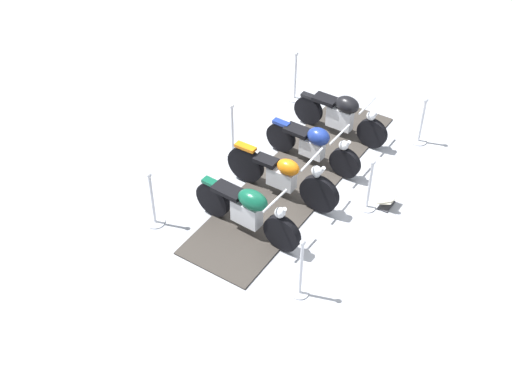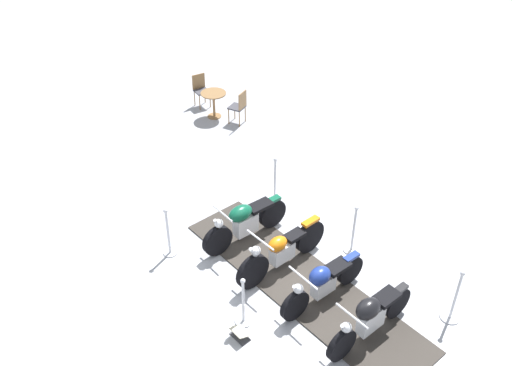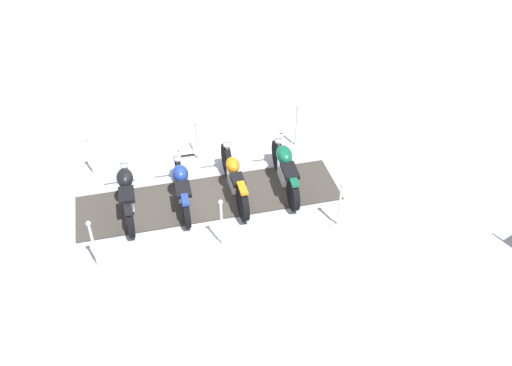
# 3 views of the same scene
# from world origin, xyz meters

# --- Properties ---
(ground_plane) EXTENTS (80.00, 80.00, 0.00)m
(ground_plane) POSITION_xyz_m (0.00, 0.00, 0.00)
(ground_plane) COLOR #A8AAB2
(display_platform) EXTENTS (4.91, 4.87, 0.03)m
(display_platform) POSITION_xyz_m (0.00, 0.00, 0.02)
(display_platform) COLOR #38332D
(display_platform) RESTS_ON ground_plane
(motorcycle_forest) EXTENTS (1.49, 1.63, 0.97)m
(motorcycle_forest) POSITION_xyz_m (-1.16, -1.18, 0.51)
(motorcycle_forest) COLOR black
(motorcycle_forest) RESTS_ON display_platform
(motorcycle_copper) EXTENTS (1.67, 1.66, 1.05)m
(motorcycle_copper) POSITION_xyz_m (-0.38, -0.40, 0.48)
(motorcycle_copper) COLOR black
(motorcycle_copper) RESTS_ON display_platform
(motorcycle_navy) EXTENTS (1.45, 1.55, 0.89)m
(motorcycle_navy) POSITION_xyz_m (0.41, 0.37, 0.47)
(motorcycle_navy) COLOR black
(motorcycle_navy) RESTS_ON display_platform
(motorcycle_black) EXTENTS (1.50, 1.55, 0.92)m
(motorcycle_black) POSITION_xyz_m (1.20, 1.14, 0.51)
(motorcycle_black) COLOR black
(motorcycle_black) RESTS_ON display_platform
(stanchion_right_front) EXTENTS (0.28, 0.28, 1.15)m
(stanchion_right_front) POSITION_xyz_m (-0.66, -2.66, 0.42)
(stanchion_right_front) COLOR silver
(stanchion_right_front) RESTS_ON ground_plane
(stanchion_right_mid) EXTENTS (0.31, 0.31, 1.05)m
(stanchion_right_mid) POSITION_xyz_m (1.01, -1.02, 0.35)
(stanchion_right_mid) COLOR silver
(stanchion_right_mid) RESTS_ON ground_plane
(stanchion_left_front) EXTENTS (0.34, 0.34, 1.11)m
(stanchion_left_front) POSITION_xyz_m (-2.67, -0.62, 0.35)
(stanchion_left_front) COLOR silver
(stanchion_left_front) RESTS_ON ground_plane
(stanchion_left_rear) EXTENTS (0.36, 0.36, 1.14)m
(stanchion_left_rear) POSITION_xyz_m (0.66, 2.66, 0.34)
(stanchion_left_rear) COLOR silver
(stanchion_left_rear) RESTS_ON ground_plane
(stanchion_left_mid) EXTENTS (0.32, 0.32, 1.14)m
(stanchion_left_mid) POSITION_xyz_m (-1.01, 1.02, 0.38)
(stanchion_left_mid) COLOR silver
(stanchion_left_mid) RESTS_ON ground_plane
(info_placard) EXTENTS (0.41, 0.41, 0.22)m
(info_placard) POSITION_xyz_m (1.36, -1.05, 0.08)
(info_placard) COLOR #333338
(info_placard) RESTS_ON ground_plane
(cafe_table) EXTENTS (0.72, 0.72, 0.75)m
(cafe_table) POSITION_xyz_m (-6.44, -2.51, 0.56)
(cafe_table) COLOR olive
(cafe_table) RESTS_ON ground_plane
(cafe_chair_near_table) EXTENTS (0.53, 0.53, 0.98)m
(cafe_chair_near_table) POSITION_xyz_m (-6.10, -1.76, 0.56)
(cafe_chair_near_table) COLOR olive
(cafe_chair_near_table) RESTS_ON ground_plane
(cafe_chair_across_table) EXTENTS (0.56, 0.56, 0.95)m
(cafe_chair_across_table) POSITION_xyz_m (-7.11, -2.98, 0.55)
(cafe_chair_across_table) COLOR olive
(cafe_chair_across_table) RESTS_ON ground_plane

